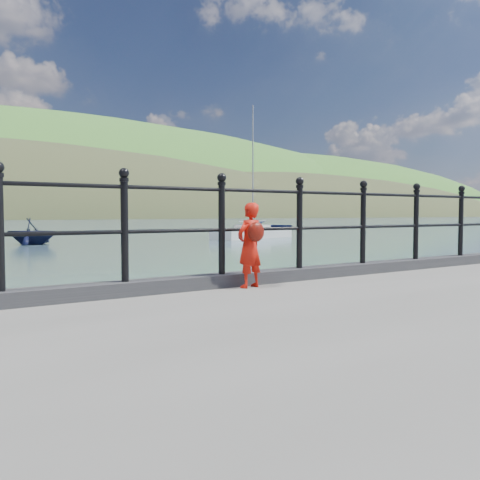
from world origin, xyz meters
TOP-DOWN VIEW (x-y plane):
  - ground at (0.00, 0.00)m, footprint 600.00×600.00m
  - kerb at (0.00, -0.15)m, footprint 60.00×0.30m
  - railing at (0.00, -0.15)m, footprint 18.11×0.11m
  - far_shore at (38.34, 239.41)m, footprint 830.00×200.00m
  - child at (0.83, -0.41)m, footprint 0.41×0.35m
  - launch_blue at (27.21, 35.04)m, footprint 6.92×6.93m
  - launch_navy at (3.96, 26.86)m, footprint 4.03×3.96m
  - sailboat_near at (19.38, 25.82)m, footprint 7.73×4.19m

SIDE VIEW (x-z plane):
  - far_shore at x=38.34m, z-range -100.57..55.43m
  - ground at x=0.00m, z-range 0.00..0.00m
  - sailboat_near at x=19.38m, z-range -4.70..5.38m
  - launch_blue at x=27.21m, z-range 0.00..1.18m
  - launch_navy at x=3.96m, z-range 0.00..1.61m
  - kerb at x=0.00m, z-range 1.00..1.15m
  - child at x=0.83m, z-range 1.01..2.00m
  - railing at x=0.00m, z-range 1.23..2.42m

